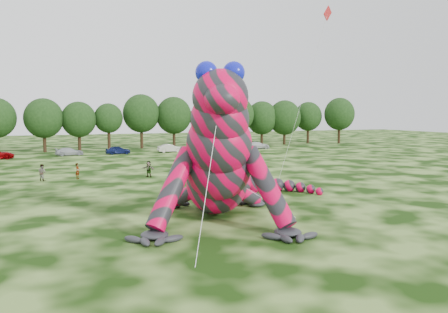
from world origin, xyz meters
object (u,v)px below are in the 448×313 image
(tree_16, at_px, (308,123))
(spectator_0, at_px, (78,171))
(tree_10, at_px, (141,121))
(tree_12, at_px, (204,125))
(tree_7, at_px, (44,125))
(spectator_5, at_px, (149,169))
(car_4, at_px, (118,150))
(tree_11, at_px, (174,122))
(car_7, at_px, (257,145))
(tree_14, at_px, (262,123))
(tree_15, at_px, (285,122))
(car_3, at_px, (69,152))
(car_5, at_px, (170,148))
(spectator_1, at_px, (42,173))
(car_6, at_px, (220,147))
(inflatable_gecko, at_px, (215,142))
(tree_17, at_px, (339,121))
(tree_9, at_px, (109,127))
(tree_8, at_px, (79,126))
(spectator_2, at_px, (239,157))
(flying_kite, at_px, (324,27))
(tree_13, at_px, (238,122))

(tree_16, bearing_deg, spectator_0, -143.79)
(tree_10, bearing_deg, tree_12, -3.80)
(tree_7, distance_m, tree_16, 55.59)
(spectator_5, bearing_deg, car_4, 137.69)
(tree_12, bearing_deg, tree_11, 175.82)
(tree_7, xyz_separation_m, car_7, (38.12, -7.25, -4.05))
(tree_10, height_order, tree_14, tree_10)
(tree_7, distance_m, tree_15, 48.56)
(car_3, bearing_deg, tree_7, 17.19)
(car_5, height_order, spectator_1, spectator_1)
(car_6, distance_m, car_7, 8.46)
(car_6, relative_size, spectator_5, 2.91)
(tree_11, xyz_separation_m, car_7, (14.25, -8.64, -4.35))
(car_3, bearing_deg, car_6, -98.79)
(inflatable_gecko, bearing_deg, tree_17, 64.40)
(tree_12, relative_size, spectator_0, 5.36)
(tree_9, relative_size, tree_12, 0.97)
(tree_9, relative_size, tree_17, 0.84)
(tree_12, height_order, tree_17, tree_17)
(tree_15, xyz_separation_m, car_5, (-28.06, -9.50, -4.10))
(tree_14, distance_m, car_7, 11.39)
(inflatable_gecko, relative_size, tree_10, 1.89)
(inflatable_gecko, bearing_deg, tree_15, 73.63)
(tree_8, xyz_separation_m, car_7, (32.25, -7.43, -3.79))
(tree_15, relative_size, car_4, 2.37)
(spectator_2, bearing_deg, tree_16, -28.79)
(car_4, relative_size, spectator_2, 2.23)
(car_7, bearing_deg, tree_11, 66.74)
(tree_11, relative_size, car_4, 2.48)
(flying_kite, bearing_deg, car_7, 72.79)
(flying_kite, relative_size, tree_15, 1.78)
(tree_9, relative_size, car_4, 2.14)
(tree_14, bearing_deg, tree_15, -10.74)
(tree_11, distance_m, tree_14, 19.69)
(tree_9, bearing_deg, car_3, -129.74)
(tree_7, bearing_deg, car_7, -10.77)
(tree_16, bearing_deg, tree_7, -177.35)
(tree_8, distance_m, spectator_2, 35.23)
(tree_9, xyz_separation_m, tree_10, (6.33, 1.23, 0.91))
(tree_7, distance_m, car_5, 22.56)
(tree_10, xyz_separation_m, tree_15, (31.08, -0.81, -0.44))
(tree_8, relative_size, tree_16, 0.95)
(flying_kite, relative_size, tree_8, 1.91)
(tree_17, xyz_separation_m, car_3, (-58.20, -8.12, -4.51))
(flying_kite, bearing_deg, tree_10, 99.55)
(flying_kite, height_order, tree_12, flying_kite)
(inflatable_gecko, relative_size, tree_13, 1.96)
(car_7, bearing_deg, tree_17, -65.46)
(flying_kite, distance_m, tree_10, 50.68)
(tree_12, relative_size, car_4, 2.21)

